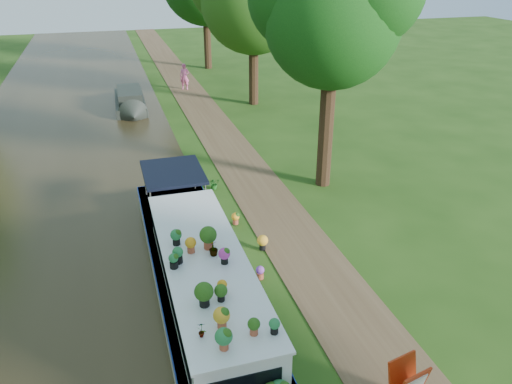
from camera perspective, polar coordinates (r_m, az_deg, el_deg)
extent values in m
plane|color=#214310|center=(16.34, -0.43, -4.90)|extent=(100.00, 100.00, 0.00)
cube|color=black|center=(15.98, -21.73, -7.68)|extent=(10.00, 100.00, 0.02)
cube|color=brown|center=(16.66, 3.55, -4.24)|extent=(2.20, 100.00, 0.03)
cube|color=silver|center=(13.36, -6.32, -10.85)|extent=(2.20, 12.00, 0.75)
cube|color=navy|center=(13.17, -6.39, -9.75)|extent=(2.24, 12.04, 0.12)
cube|color=silver|center=(12.19, -5.80, -9.61)|extent=(1.80, 7.00, 1.05)
cube|color=silver|center=(11.88, -5.91, -7.42)|extent=(1.90, 7.10, 0.06)
cube|color=black|center=(12.31, -1.61, -8.66)|extent=(0.03, 6.40, 0.38)
cube|color=black|center=(12.06, -10.11, -9.94)|extent=(0.03, 6.40, 0.38)
cube|color=black|center=(16.33, -9.48, 2.26)|extent=(1.90, 2.40, 0.10)
imported|color=#204913|center=(9.57, -6.24, -15.32)|extent=(0.20, 0.16, 0.35)
imported|color=#204913|center=(11.78, -4.89, -6.43)|extent=(0.29, 0.29, 0.38)
cylinder|color=black|center=(19.20, 8.00, 7.10)|extent=(0.56, 0.56, 4.55)
sphere|color=#0E3A0F|center=(18.35, 8.78, 18.88)|extent=(4.80, 4.80, 4.80)
cylinder|color=black|center=(30.41, -0.27, 13.55)|extent=(0.56, 0.56, 3.85)
sphere|color=#204913|center=(29.82, -0.29, 21.13)|extent=(6.00, 6.00, 6.00)
cylinder|color=black|center=(40.77, -5.58, 16.79)|extent=(0.56, 0.56, 4.20)
cube|color=black|center=(31.07, -14.21, 9.92)|extent=(1.78, 5.29, 0.53)
cube|color=black|center=(30.50, -14.27, 10.74)|extent=(1.38, 3.09, 0.61)
cube|color=#AE290C|center=(11.04, 16.41, -20.01)|extent=(0.75, 0.43, 1.12)
imported|color=#D5579E|center=(34.38, -8.17, 12.92)|extent=(0.72, 0.59, 1.68)
imported|color=#1E5E1C|center=(19.42, -4.80, 0.97)|extent=(0.45, 0.41, 0.45)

